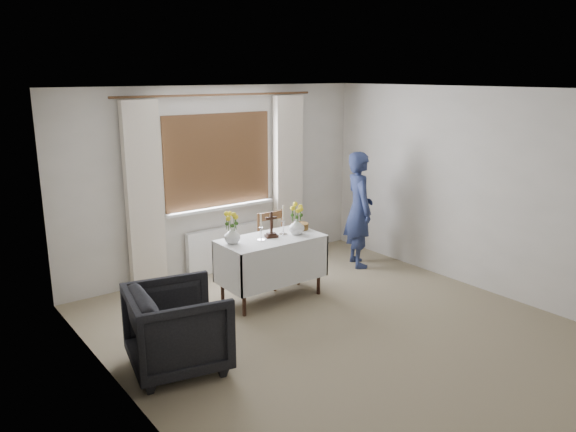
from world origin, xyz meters
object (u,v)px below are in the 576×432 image
(wooden_chair, at_px, (279,249))
(armchair, at_px, (178,328))
(altar_table, at_px, (271,268))
(wooden_cross, at_px, (271,225))
(person, at_px, (359,209))
(flower_vase_left, at_px, (232,235))
(flower_vase_right, at_px, (297,226))

(wooden_chair, bearing_deg, armchair, -147.68)
(altar_table, height_order, armchair, armchair)
(altar_table, distance_m, wooden_chair, 0.51)
(altar_table, relative_size, wooden_cross, 3.97)
(wooden_chair, distance_m, person, 1.38)
(person, height_order, wooden_cross, person)
(person, distance_m, flower_vase_left, 2.18)
(person, bearing_deg, wooden_cross, 122.86)
(wooden_cross, height_order, flower_vase_right, wooden_cross)
(wooden_chair, height_order, flower_vase_right, flower_vase_right)
(armchair, relative_size, wooden_cross, 2.77)
(flower_vase_right, bearing_deg, wooden_chair, 87.43)
(altar_table, xyz_separation_m, flower_vase_right, (0.34, -0.05, 0.48))
(altar_table, height_order, flower_vase_left, flower_vase_left)
(altar_table, xyz_separation_m, flower_vase_left, (-0.48, 0.08, 0.48))
(flower_vase_right, bearing_deg, person, 13.69)
(flower_vase_left, bearing_deg, person, 5.12)
(person, bearing_deg, flower_vase_left, 119.24)
(flower_vase_right, bearing_deg, flower_vase_left, 170.77)
(altar_table, bearing_deg, wooden_cross, 43.26)
(altar_table, bearing_deg, wooden_chair, 44.10)
(person, distance_m, flower_vase_right, 1.39)
(wooden_chair, relative_size, flower_vase_left, 4.70)
(armchair, bearing_deg, wooden_chair, -47.61)
(altar_table, distance_m, armchair, 1.83)
(flower_vase_left, height_order, flower_vase_right, flower_vase_right)
(armchair, distance_m, flower_vase_left, 1.54)
(person, xyz_separation_m, flower_vase_right, (-1.35, -0.33, 0.05))
(altar_table, height_order, wooden_chair, wooden_chair)
(flower_vase_left, distance_m, flower_vase_right, 0.83)
(flower_vase_right, bearing_deg, wooden_cross, 167.41)
(altar_table, bearing_deg, flower_vase_left, 170.58)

